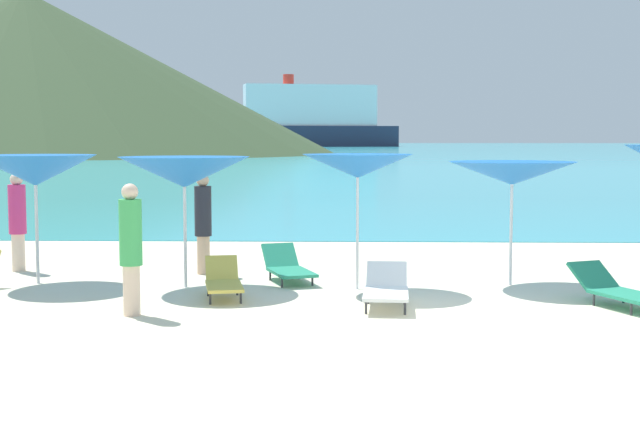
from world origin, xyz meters
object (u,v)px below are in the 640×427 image
(lounge_chair_3, at_px, (386,288))
(cruise_ship, at_px, (310,119))
(umbrella_4, at_px, (358,166))
(umbrella_2, at_px, (35,170))
(beachgoer_1, at_px, (131,245))
(lounge_chair_1, at_px, (617,289))
(beachgoer_3, at_px, (203,221))
(lounge_chair_0, at_px, (223,281))
(umbrella_3, at_px, (184,172))
(lounge_chair_7, at_px, (288,267))
(umbrella_5, at_px, (512,173))
(beachgoer_2, at_px, (17,219))

(lounge_chair_3, bearing_deg, cruise_ship, 96.01)
(umbrella_4, bearing_deg, umbrella_2, 175.62)
(lounge_chair_3, relative_size, beachgoer_1, 0.86)
(lounge_chair_1, bearing_deg, lounge_chair_3, 158.21)
(umbrella_2, distance_m, umbrella_4, 5.43)
(lounge_chair_3, xyz_separation_m, beachgoer_3, (-3.17, 3.04, 0.69))
(umbrella_4, distance_m, lounge_chair_3, 2.33)
(umbrella_4, distance_m, lounge_chair_0, 2.84)
(umbrella_2, height_order, umbrella_4, umbrella_4)
(umbrella_3, relative_size, beachgoer_3, 1.24)
(lounge_chair_0, height_order, lounge_chair_7, lounge_chair_7)
(lounge_chair_1, relative_size, lounge_chair_7, 1.07)
(lounge_chair_1, bearing_deg, beachgoer_3, 132.18)
(umbrella_3, height_order, beachgoer_3, umbrella_3)
(lounge_chair_1, bearing_deg, umbrella_3, 143.64)
(umbrella_5, distance_m, beachgoer_1, 6.40)
(cruise_ship, bearing_deg, umbrella_4, -100.33)
(umbrella_3, bearing_deg, lounge_chair_7, 21.04)
(beachgoer_2, bearing_deg, lounge_chair_3, -89.28)
(umbrella_2, height_order, lounge_chair_7, umbrella_2)
(lounge_chair_7, height_order, beachgoer_2, beachgoer_2)
(lounge_chair_0, xyz_separation_m, lounge_chair_3, (2.47, -0.62, 0.01))
(umbrella_2, relative_size, beachgoer_1, 1.20)
(lounge_chair_1, height_order, lounge_chair_7, lounge_chair_7)
(umbrella_3, relative_size, lounge_chair_3, 1.42)
(umbrella_3, distance_m, beachgoer_2, 3.91)
(umbrella_2, xyz_separation_m, beachgoer_2, (-0.83, 1.34, -0.94))
(beachgoer_2, bearing_deg, umbrella_3, -89.22)
(umbrella_3, height_order, lounge_chair_3, umbrella_3)
(umbrella_4, xyz_separation_m, beachgoer_2, (-6.24, 1.76, -1.03))
(umbrella_3, relative_size, lounge_chair_0, 1.58)
(umbrella_5, relative_size, beachgoer_3, 1.18)
(umbrella_5, bearing_deg, beachgoer_3, 168.74)
(lounge_chair_3, bearing_deg, lounge_chair_0, 169.31)
(umbrella_3, xyz_separation_m, lounge_chair_1, (6.61, -1.48, -1.64))
(umbrella_5, relative_size, beachgoer_2, 1.17)
(lounge_chair_0, bearing_deg, umbrella_3, 116.87)
(lounge_chair_0, distance_m, beachgoer_3, 2.61)
(beachgoer_1, relative_size, cruise_ship, 0.03)
(cruise_ship, bearing_deg, umbrella_5, -99.73)
(lounge_chair_0, height_order, cruise_ship, cruise_ship)
(umbrella_4, bearing_deg, umbrella_5, 10.32)
(beachgoer_3, bearing_deg, lounge_chair_0, -87.09)
(umbrella_3, height_order, beachgoer_2, umbrella_3)
(beachgoer_3, bearing_deg, lounge_chair_1, -37.26)
(umbrella_5, relative_size, lounge_chair_7, 1.32)
(lounge_chair_0, bearing_deg, beachgoer_3, 94.89)
(umbrella_4, xyz_separation_m, beachgoer_1, (-3.16, -2.26, -1.02))
(umbrella_3, xyz_separation_m, umbrella_4, (2.83, -0.09, 0.10))
(lounge_chair_3, xyz_separation_m, lounge_chair_7, (-1.58, 2.23, -0.03))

